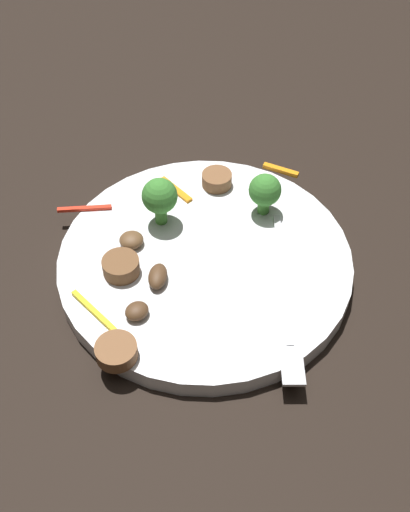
# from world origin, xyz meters

# --- Properties ---
(ground_plane) EXTENTS (1.40, 1.40, 0.00)m
(ground_plane) POSITION_xyz_m (0.00, 0.00, 0.00)
(ground_plane) COLOR black
(plate) EXTENTS (0.26, 0.26, 0.02)m
(plate) POSITION_xyz_m (0.00, 0.00, 0.01)
(plate) COLOR white
(plate) RESTS_ON ground_plane
(fork) EXTENTS (0.18, 0.06, 0.00)m
(fork) POSITION_xyz_m (0.07, 0.05, 0.02)
(fork) COLOR silver
(fork) RESTS_ON plate
(broccoli_floret_0) EXTENTS (0.03, 0.03, 0.05)m
(broccoli_floret_0) POSITION_xyz_m (-0.05, -0.03, 0.05)
(broccoli_floret_0) COLOR #408630
(broccoli_floret_0) RESTS_ON plate
(broccoli_floret_1) EXTENTS (0.03, 0.03, 0.04)m
(broccoli_floret_1) POSITION_xyz_m (-0.04, 0.07, 0.04)
(broccoli_floret_1) COLOR #408630
(broccoli_floret_1) RESTS_ON plate
(sausage_slice_0) EXTENTS (0.04, 0.04, 0.01)m
(sausage_slice_0) POSITION_xyz_m (-0.00, -0.08, 0.03)
(sausage_slice_0) COLOR brown
(sausage_slice_0) RESTS_ON plate
(sausage_slice_1) EXTENTS (0.04, 0.04, 0.01)m
(sausage_slice_1) POSITION_xyz_m (0.08, -0.09, 0.02)
(sausage_slice_1) COLOR brown
(sausage_slice_1) RESTS_ON plate
(sausage_slice_2) EXTENTS (0.04, 0.04, 0.01)m
(sausage_slice_2) POSITION_xyz_m (-0.09, 0.03, 0.02)
(sausage_slice_2) COLOR brown
(sausage_slice_2) RESTS_ON plate
(mushroom_0) EXTENTS (0.02, 0.03, 0.01)m
(mushroom_0) POSITION_xyz_m (-0.03, -0.06, 0.02)
(mushroom_0) COLOR brown
(mushroom_0) RESTS_ON plate
(mushroom_1) EXTENTS (0.03, 0.02, 0.01)m
(mushroom_1) POSITION_xyz_m (0.02, -0.05, 0.02)
(mushroom_1) COLOR #4C331E
(mushroom_1) RESTS_ON plate
(mushroom_2) EXTENTS (0.03, 0.03, 0.01)m
(mushroom_2) POSITION_xyz_m (0.05, -0.07, 0.02)
(mushroom_2) COLOR #4C331E
(mushroom_2) RESTS_ON plate
(pepper_strip_0) EXTENTS (0.01, 0.05, 0.00)m
(pepper_strip_0) POSITION_xyz_m (-0.09, -0.10, 0.02)
(pepper_strip_0) COLOR red
(pepper_strip_0) RESTS_ON plate
(pepper_strip_1) EXTENTS (0.04, 0.03, 0.00)m
(pepper_strip_1) POSITION_xyz_m (-0.09, -0.01, 0.02)
(pepper_strip_1) COLOR orange
(pepper_strip_1) RESTS_ON plate
(pepper_strip_2) EXTENTS (0.03, 0.03, 0.00)m
(pepper_strip_2) POSITION_xyz_m (-0.09, 0.10, 0.02)
(pepper_strip_2) COLOR orange
(pepper_strip_2) RESTS_ON plate
(pepper_strip_3) EXTENTS (0.05, 0.03, 0.00)m
(pepper_strip_3) POSITION_xyz_m (0.04, -0.10, 0.02)
(pepper_strip_3) COLOR yellow
(pepper_strip_3) RESTS_ON plate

